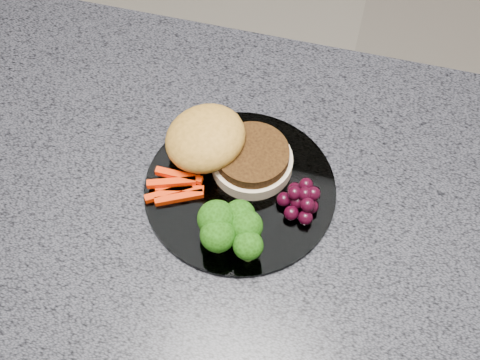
{
  "coord_description": "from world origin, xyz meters",
  "views": [
    {
      "loc": [
        0.01,
        -0.45,
        1.67
      ],
      "look_at": [
        -0.1,
        0.01,
        0.93
      ],
      "focal_mm": 50.0,
      "sensor_mm": 36.0,
      "label": 1
    }
  ],
  "objects_px": {
    "island_cabinet": "(291,332)",
    "plate": "(240,189)",
    "grape_bunch": "(302,199)",
    "burger": "(222,148)"
  },
  "relations": [
    {
      "from": "burger",
      "to": "grape_bunch",
      "type": "distance_m",
      "value": 0.13
    },
    {
      "from": "island_cabinet",
      "to": "plate",
      "type": "relative_size",
      "value": 4.62
    },
    {
      "from": "island_cabinet",
      "to": "grape_bunch",
      "type": "distance_m",
      "value": 0.49
    },
    {
      "from": "island_cabinet",
      "to": "plate",
      "type": "xyz_separation_m",
      "value": [
        -0.1,
        0.01,
        0.47
      ]
    },
    {
      "from": "plate",
      "to": "burger",
      "type": "xyz_separation_m",
      "value": [
        -0.04,
        0.04,
        0.03
      ]
    },
    {
      "from": "island_cabinet",
      "to": "grape_bunch",
      "type": "bearing_deg",
      "value": 177.38
    },
    {
      "from": "plate",
      "to": "grape_bunch",
      "type": "distance_m",
      "value": 0.09
    },
    {
      "from": "plate",
      "to": "island_cabinet",
      "type": "bearing_deg",
      "value": -4.09
    },
    {
      "from": "grape_bunch",
      "to": "burger",
      "type": "bearing_deg",
      "value": 158.61
    },
    {
      "from": "plate",
      "to": "grape_bunch",
      "type": "height_order",
      "value": "grape_bunch"
    }
  ]
}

